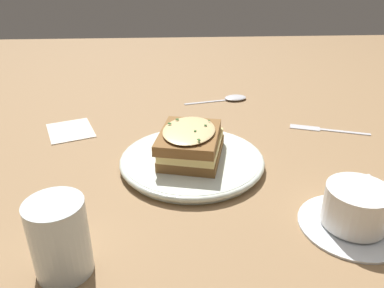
{
  "coord_description": "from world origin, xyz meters",
  "views": [
    {
      "loc": [
        -0.61,
        0.06,
        0.35
      ],
      "look_at": [
        -0.01,
        0.02,
        0.04
      ],
      "focal_mm": 35.0,
      "sensor_mm": 36.0,
      "label": 1
    }
  ],
  "objects": [
    {
      "name": "teacup_with_saucer",
      "position": [
        -0.2,
        -0.19,
        0.03
      ],
      "size": [
        0.15,
        0.15,
        0.06
      ],
      "rotation": [
        0.0,
        0.0,
        5.62
      ],
      "color": "white",
      "rests_on": "ground_plane"
    },
    {
      "name": "fork",
      "position": [
        0.13,
        -0.27,
        0.0
      ],
      "size": [
        0.07,
        0.17,
        0.0
      ],
      "rotation": [
        0.0,
        0.0,
        5.95
      ],
      "color": "silver",
      "rests_on": "ground_plane"
    },
    {
      "name": "water_glass",
      "position": [
        -0.26,
        0.2,
        0.05
      ],
      "size": [
        0.07,
        0.07,
        0.1
      ],
      "primitive_type": "cylinder",
      "color": "silver",
      "rests_on": "ground_plane"
    },
    {
      "name": "napkin",
      "position": [
        0.16,
        0.29,
        0.0
      ],
      "size": [
        0.14,
        0.13,
        0.0
      ],
      "primitive_type": "cube",
      "rotation": [
        0.0,
        0.0,
        0.37
      ],
      "color": "silver",
      "rests_on": "ground_plane"
    },
    {
      "name": "sandwich",
      "position": [
        -0.01,
        0.03,
        0.05
      ],
      "size": [
        0.16,
        0.14,
        0.06
      ],
      "rotation": [
        0.0,
        0.0,
        6.04
      ],
      "color": "brown",
      "rests_on": "dinner_plate"
    },
    {
      "name": "ground_plane",
      "position": [
        0.0,
        0.0,
        0.0
      ],
      "size": [
        2.4,
        2.4,
        0.0
      ],
      "primitive_type": "plane",
      "color": "olive"
    },
    {
      "name": "spoon",
      "position": [
        0.34,
        -0.1,
        0.0
      ],
      "size": [
        0.06,
        0.17,
        0.01
      ],
      "rotation": [
        0.0,
        0.0,
        3.36
      ],
      "color": "silver",
      "rests_on": "ground_plane"
    },
    {
      "name": "dinner_plate",
      "position": [
        -0.01,
        0.02,
        0.01
      ],
      "size": [
        0.27,
        0.27,
        0.02
      ],
      "color": "silver",
      "rests_on": "ground_plane"
    }
  ]
}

